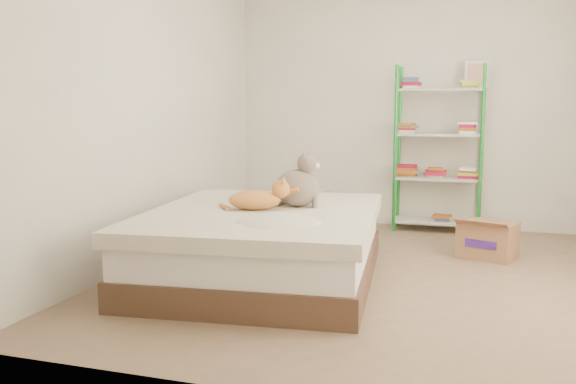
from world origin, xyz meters
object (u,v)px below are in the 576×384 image
at_px(orange_cat, 255,197).
at_px(white_bin, 312,207).
at_px(cardboard_box, 488,240).
at_px(grey_cat, 298,180).
at_px(bed, 263,244).
at_px(shelf_unit, 439,150).

height_order(orange_cat, white_bin, orange_cat).
bearing_deg(white_bin, cardboard_box, -28.89).
bearing_deg(grey_cat, white_bin, -0.88).
relative_size(cardboard_box, white_bin, 1.37).
height_order(grey_cat, white_bin, grey_cat).
bearing_deg(cardboard_box, bed, -124.90).
relative_size(orange_cat, shelf_unit, 0.27).
distance_m(orange_cat, grey_cat, 0.37).
xyz_separation_m(shelf_unit, cardboard_box, (0.49, -1.05, -0.69)).
relative_size(orange_cat, cardboard_box, 0.86).
height_order(bed, grey_cat, grey_cat).
height_order(bed, shelf_unit, shelf_unit).
bearing_deg(bed, white_bin, 89.91).
relative_size(shelf_unit, white_bin, 4.40).
height_order(bed, orange_cat, orange_cat).
bearing_deg(orange_cat, bed, 0.35).
distance_m(orange_cat, white_bin, 2.25).
xyz_separation_m(orange_cat, shelf_unit, (1.18, 2.24, 0.23)).
bearing_deg(white_bin, grey_cat, -77.80).
relative_size(grey_cat, shelf_unit, 0.24).
bearing_deg(white_bin, orange_cat, -85.76).
bearing_deg(cardboard_box, shelf_unit, 134.36).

